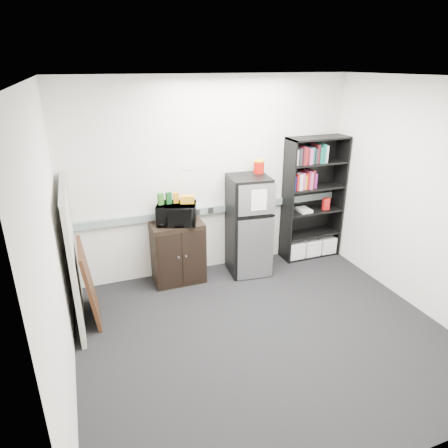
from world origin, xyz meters
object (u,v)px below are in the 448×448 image
(bookshelf, at_px, (313,200))
(refrigerator, at_px, (248,226))
(cabinet, at_px, (178,252))
(microwave, at_px, (177,214))
(cubicle_partition, at_px, (73,255))

(bookshelf, distance_m, refrigerator, 1.15)
(cabinet, xyz_separation_m, microwave, (0.00, -0.02, 0.57))
(cubicle_partition, bearing_deg, microwave, 17.16)
(cabinet, height_order, refrigerator, refrigerator)
(bookshelf, relative_size, microwave, 3.69)
(bookshelf, height_order, cubicle_partition, bookshelf)
(bookshelf, distance_m, cabinet, 2.17)
(microwave, bearing_deg, bookshelf, 21.66)
(microwave, bearing_deg, cabinet, 109.49)
(cubicle_partition, height_order, microwave, cubicle_partition)
(cabinet, relative_size, microwave, 1.71)
(bookshelf, height_order, cabinet, bookshelf)
(microwave, bearing_deg, refrigerator, 15.80)
(cubicle_partition, xyz_separation_m, microwave, (1.31, 0.40, 0.18))
(microwave, relative_size, refrigerator, 0.35)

